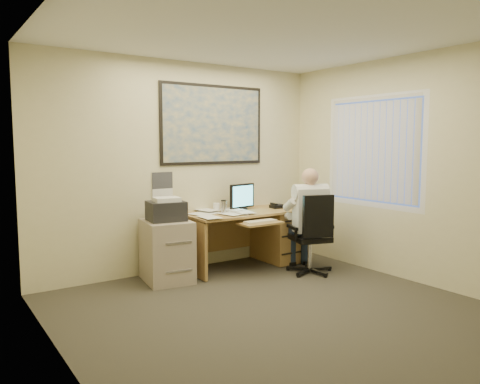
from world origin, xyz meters
TOP-DOWN VIEW (x-y plane):
  - room_shell at (0.00, 0.00)m, footprint 4.00×4.50m
  - desk at (1.02, 1.90)m, footprint 1.60×0.97m
  - world_map at (0.45, 2.23)m, footprint 1.56×0.03m
  - wall_calendar at (-0.30, 2.24)m, footprint 0.28×0.01m
  - window_blinds at (1.97, 0.80)m, footprint 0.06×1.40m
  - filing_cabinet at (-0.44, 1.86)m, footprint 0.61×0.70m
  - office_chair at (1.25, 1.11)m, footprint 0.76×0.76m
  - person at (1.23, 1.19)m, footprint 0.81×0.96m

SIDE VIEW (x-z plane):
  - office_chair at x=1.25m, z-range -0.21..0.81m
  - filing_cabinet at x=-0.44m, z-range -0.07..0.94m
  - desk at x=1.02m, z-range -0.11..0.99m
  - person at x=1.23m, z-range 0.00..1.34m
  - wall_calendar at x=-0.30m, z-range 0.87..1.29m
  - room_shell at x=0.00m, z-range 0.00..2.70m
  - window_blinds at x=1.97m, z-range 0.90..2.20m
  - world_map at x=0.45m, z-range 1.37..2.43m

